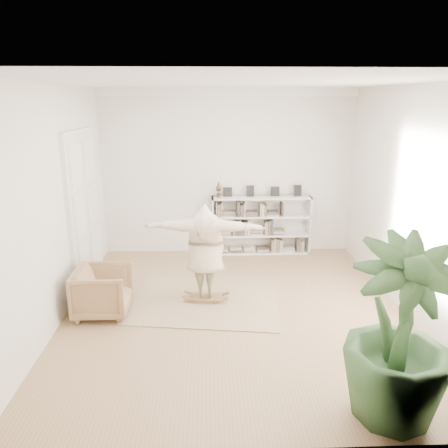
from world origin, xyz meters
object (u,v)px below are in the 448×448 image
person (205,249)px  houseplant (399,333)px  bookshelf (261,226)px  rocker_board (206,297)px  armchair (103,291)px

person → houseplant: bearing=132.5°
bookshelf → rocker_board: (-1.23, -2.45, -0.56)m
rocker_board → person: person is taller
armchair → houseplant: bearing=-124.7°
armchair → houseplant: houseplant is taller
bookshelf → rocker_board: bearing=-116.7°
bookshelf → houseplant: houseplant is taller
rocker_board → houseplant: size_ratio=0.29×
rocker_board → bookshelf: bearing=70.9°
bookshelf → armchair: bookshelf is taller
rocker_board → armchair: bearing=-158.6°
rocker_board → houseplant: 3.68m
rocker_board → person: (0.00, -0.00, 0.88)m
rocker_board → person: 0.88m
bookshelf → rocker_board: 2.80m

